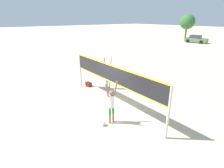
{
  "coord_description": "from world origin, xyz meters",
  "views": [
    {
      "loc": [
        7.1,
        -5.41,
        4.72
      ],
      "look_at": [
        0.0,
        0.0,
        1.31
      ],
      "focal_mm": 28.0,
      "sensor_mm": 36.0,
      "label": 1
    }
  ],
  "objects_px": {
    "parked_car_near": "(196,39)",
    "tree_left_cluster": "(187,22)",
    "volleyball": "(103,123)",
    "player_spiker": "(111,102)",
    "player_blocker": "(108,72)",
    "volleyball_net": "(112,77)",
    "gear_bag": "(88,84)"
  },
  "relations": [
    {
      "from": "parked_car_near",
      "to": "tree_left_cluster",
      "type": "bearing_deg",
      "value": 129.85
    },
    {
      "from": "volleyball",
      "to": "tree_left_cluster",
      "type": "distance_m",
      "value": 39.41
    },
    {
      "from": "player_spiker",
      "to": "player_blocker",
      "type": "distance_m",
      "value": 4.27
    },
    {
      "from": "volleyball",
      "to": "parked_car_near",
      "type": "height_order",
      "value": "parked_car_near"
    },
    {
      "from": "parked_car_near",
      "to": "player_spiker",
      "type": "bearing_deg",
      "value": -76.78
    },
    {
      "from": "volleyball_net",
      "to": "gear_bag",
      "type": "relative_size",
      "value": 15.15
    },
    {
      "from": "player_spiker",
      "to": "volleyball",
      "type": "xyz_separation_m",
      "value": [
        -0.01,
        -0.48,
        -0.96
      ]
    },
    {
      "from": "volleyball_net",
      "to": "player_blocker",
      "type": "height_order",
      "value": "volleyball_net"
    },
    {
      "from": "player_blocker",
      "to": "volleyball",
      "type": "bearing_deg",
      "value": 50.84
    },
    {
      "from": "gear_bag",
      "to": "player_spiker",
      "type": "bearing_deg",
      "value": -17.56
    },
    {
      "from": "parked_car_near",
      "to": "tree_left_cluster",
      "type": "height_order",
      "value": "tree_left_cluster"
    },
    {
      "from": "volleyball",
      "to": "parked_car_near",
      "type": "distance_m",
      "value": 33.26
    },
    {
      "from": "player_spiker",
      "to": "player_blocker",
      "type": "xyz_separation_m",
      "value": [
        -3.53,
        2.39,
        0.14
      ]
    },
    {
      "from": "volleyball_net",
      "to": "parked_car_near",
      "type": "relative_size",
      "value": 1.73
    },
    {
      "from": "volleyball",
      "to": "parked_car_near",
      "type": "bearing_deg",
      "value": 111.79
    },
    {
      "from": "player_spiker",
      "to": "volleyball",
      "type": "relative_size",
      "value": 8.66
    },
    {
      "from": "player_blocker",
      "to": "volleyball",
      "type": "height_order",
      "value": "player_blocker"
    },
    {
      "from": "parked_car_near",
      "to": "volleyball",
      "type": "bearing_deg",
      "value": -77.11
    },
    {
      "from": "volleyball_net",
      "to": "tree_left_cluster",
      "type": "xyz_separation_m",
      "value": [
        -15.94,
        33.67,
        2.08
      ]
    },
    {
      "from": "gear_bag",
      "to": "tree_left_cluster",
      "type": "relative_size",
      "value": 0.09
    },
    {
      "from": "player_blocker",
      "to": "volleyball",
      "type": "distance_m",
      "value": 4.67
    },
    {
      "from": "volleyball_net",
      "to": "player_blocker",
      "type": "distance_m",
      "value": 2.58
    },
    {
      "from": "parked_car_near",
      "to": "tree_left_cluster",
      "type": "relative_size",
      "value": 0.79
    },
    {
      "from": "gear_bag",
      "to": "player_blocker",
      "type": "bearing_deg",
      "value": 34.59
    },
    {
      "from": "player_blocker",
      "to": "parked_car_near",
      "type": "xyz_separation_m",
      "value": [
        -8.83,
        28.01,
        -0.55
      ]
    },
    {
      "from": "player_blocker",
      "to": "gear_bag",
      "type": "height_order",
      "value": "player_blocker"
    },
    {
      "from": "volleyball",
      "to": "gear_bag",
      "type": "distance_m",
      "value": 5.18
    },
    {
      "from": "volleyball_net",
      "to": "tree_left_cluster",
      "type": "bearing_deg",
      "value": 115.34
    },
    {
      "from": "tree_left_cluster",
      "to": "volleyball_net",
      "type": "bearing_deg",
      "value": -64.66
    },
    {
      "from": "player_blocker",
      "to": "gear_bag",
      "type": "relative_size",
      "value": 4.63
    },
    {
      "from": "volleyball_net",
      "to": "tree_left_cluster",
      "type": "height_order",
      "value": "tree_left_cluster"
    },
    {
      "from": "volleyball",
      "to": "tree_left_cluster",
      "type": "bearing_deg",
      "value": 116.16
    }
  ]
}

